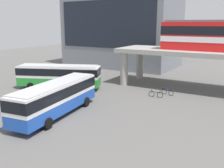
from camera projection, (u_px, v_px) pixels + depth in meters
ground_plane at (111, 97)px, 31.09m from camera, size 120.00×120.00×0.00m
station_building at (122, 28)px, 52.79m from camera, size 22.04×12.75×15.46m
bus_main at (56, 95)px, 24.33m from camera, size 3.96×11.28×3.22m
bus_secondary at (59, 74)px, 34.45m from camera, size 11.16×6.62×3.22m
bicycle_black at (156, 94)px, 30.81m from camera, size 1.79×0.17×1.04m
bicycle_blue at (167, 92)px, 31.81m from camera, size 1.72×0.61×1.04m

